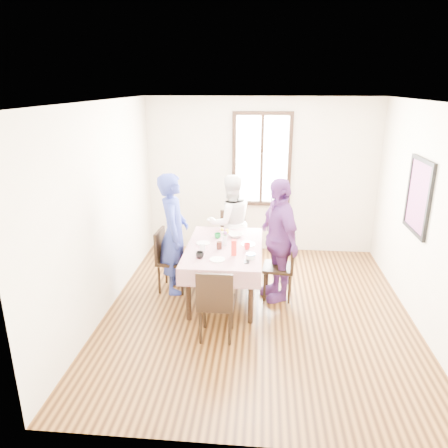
{
  "coord_description": "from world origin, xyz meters",
  "views": [
    {
      "loc": [
        0.01,
        -5.02,
        2.89
      ],
      "look_at": [
        -0.48,
        0.33,
        1.1
      ],
      "focal_mm": 33.77,
      "sensor_mm": 36.0,
      "label": 1
    }
  ],
  "objects": [
    {
      "name": "chair_right",
      "position": [
        0.28,
        0.42,
        0.46
      ],
      "size": [
        0.46,
        0.46,
        0.91
      ],
      "primitive_type": "cube",
      "rotation": [
        0.0,
        0.0,
        1.46
      ],
      "color": "black",
      "rests_on": "ground"
    },
    {
      "name": "jam_jar",
      "position": [
        -0.54,
        0.26,
        0.81
      ],
      "size": [
        0.07,
        0.07,
        0.1
      ],
      "primitive_type": "cylinder",
      "color": "black",
      "rests_on": "tablecloth"
    },
    {
      "name": "chair_far",
      "position": [
        -0.48,
        1.4,
        0.46
      ],
      "size": [
        0.48,
        0.48,
        0.91
      ],
      "primitive_type": "cube",
      "rotation": [
        0.0,
        0.0,
        2.97
      ],
      "color": "black",
      "rests_on": "ground"
    },
    {
      "name": "flower_bunch",
      "position": [
        -0.48,
        0.41,
        0.95
      ],
      "size": [
        0.09,
        0.09,
        0.1
      ],
      "primitive_type": null,
      "color": "yellow",
      "rests_on": "flower_vase"
    },
    {
      "name": "juice_carton",
      "position": [
        -0.33,
        0.07,
        0.87
      ],
      "size": [
        0.07,
        0.07,
        0.21
      ],
      "primitive_type": "cube",
      "color": "red",
      "rests_on": "tablecloth"
    },
    {
      "name": "chair_near",
      "position": [
        -0.48,
        -0.65,
        0.46
      ],
      "size": [
        0.42,
        0.42,
        0.91
      ],
      "primitive_type": "cube",
      "rotation": [
        0.0,
        0.0,
        -0.0
      ],
      "color": "black",
      "rests_on": "ground"
    },
    {
      "name": "plate_near",
      "position": [
        -0.52,
        -0.11,
        0.77
      ],
      "size": [
        0.2,
        0.2,
        0.01
      ],
      "primitive_type": "cylinder",
      "color": "white",
      "rests_on": "tablecloth"
    },
    {
      "name": "plate_right",
      "position": [
        -0.15,
        0.46,
        0.77
      ],
      "size": [
        0.2,
        0.2,
        0.01
      ],
      "primitive_type": "cylinder",
      "color": "white",
      "rests_on": "tablecloth"
    },
    {
      "name": "ground",
      "position": [
        0.0,
        0.0,
        0.0
      ],
      "size": [
        4.5,
        4.5,
        0.0
      ],
      "primitive_type": "plane",
      "color": "black",
      "rests_on": "ground"
    },
    {
      "name": "smartphone",
      "position": [
        -0.15,
        -0.14,
        0.77
      ],
      "size": [
        0.06,
        0.13,
        0.01
      ],
      "primitive_type": "cube",
      "color": "black",
      "rests_on": "tablecloth"
    },
    {
      "name": "mug_flag",
      "position": [
        -0.16,
        0.28,
        0.81
      ],
      "size": [
        0.12,
        0.12,
        0.09
      ],
      "primitive_type": "imported",
      "rotation": [
        0.0,
        0.0,
        0.43
      ],
      "color": "red",
      "rests_on": "tablecloth"
    },
    {
      "name": "plate_left",
      "position": [
        -0.78,
        0.45,
        0.77
      ],
      "size": [
        0.2,
        0.2,
        0.01
      ],
      "primitive_type": "cylinder",
      "color": "white",
      "rests_on": "tablecloth"
    },
    {
      "name": "flower_vase",
      "position": [
        -0.48,
        0.41,
        0.83
      ],
      "size": [
        0.07,
        0.07,
        0.13
      ],
      "primitive_type": "cylinder",
      "color": "silver",
      "rests_on": "tablecloth"
    },
    {
      "name": "butter_tub",
      "position": [
        -0.1,
        -0.04,
        0.79
      ],
      "size": [
        0.12,
        0.12,
        0.06
      ],
      "primitive_type": "cylinder",
      "color": "white",
      "rests_on": "tablecloth"
    },
    {
      "name": "person_right",
      "position": [
        0.26,
        0.42,
        0.86
      ],
      "size": [
        0.78,
        1.1,
        1.73
      ],
      "primitive_type": "imported",
      "rotation": [
        0.0,
        0.0,
        -1.17
      ],
      "color": "#602D73",
      "rests_on": "ground"
    },
    {
      "name": "back_wall",
      "position": [
        0.0,
        2.25,
        1.35
      ],
      "size": [
        4.0,
        0.0,
        4.0
      ],
      "primitive_type": "plane",
      "rotation": [
        1.57,
        0.0,
        0.0
      ],
      "color": "beige",
      "rests_on": "ground"
    },
    {
      "name": "mug_black",
      "position": [
        -0.75,
        -0.07,
        0.8
      ],
      "size": [
        0.11,
        0.11,
        0.08
      ],
      "primitive_type": "imported",
      "rotation": [
        0.0,
        0.0,
        0.05
      ],
      "color": "black",
      "rests_on": "tablecloth"
    },
    {
      "name": "tablecloth",
      "position": [
        -0.48,
        0.38,
        0.76
      ],
      "size": [
        1.03,
        1.61,
        0.01
      ],
      "primitive_type": "cube",
      "color": "#550011",
      "rests_on": "dining_table"
    },
    {
      "name": "person_far",
      "position": [
        -0.48,
        1.38,
        0.78
      ],
      "size": [
        0.93,
        0.85,
        1.56
      ],
      "primitive_type": "imported",
      "rotation": [
        0.0,
        0.0,
        3.56
      ],
      "color": "white",
      "rests_on": "ground"
    },
    {
      "name": "right_wall",
      "position": [
        2.0,
        0.0,
        1.35
      ],
      "size": [
        0.0,
        4.5,
        4.5
      ],
      "primitive_type": "plane",
      "rotation": [
        1.57,
        0.0,
        -1.57
      ],
      "color": "beige",
      "rests_on": "ground"
    },
    {
      "name": "art_poster",
      "position": [
        1.98,
        0.3,
        1.55
      ],
      "size": [
        0.04,
        0.76,
        0.96
      ],
      "primitive_type": "cube",
      "color": "red",
      "rests_on": "right_wall"
    },
    {
      "name": "window_frame",
      "position": [
        0.0,
        2.23,
        1.65
      ],
      "size": [
        1.02,
        0.06,
        1.62
      ],
      "primitive_type": "cube",
      "color": "black",
      "rests_on": "back_wall"
    },
    {
      "name": "drinking_glass",
      "position": [
        -0.75,
        0.17,
        0.82
      ],
      "size": [
        0.08,
        0.08,
        0.11
      ],
      "primitive_type": "cylinder",
      "color": "silver",
      "rests_on": "tablecloth"
    },
    {
      "name": "dining_table",
      "position": [
        -0.48,
        0.38,
        0.38
      ],
      "size": [
        0.91,
        1.49,
        0.75
      ],
      "primitive_type": "cube",
      "color": "black",
      "rests_on": "ground"
    },
    {
      "name": "person_left",
      "position": [
        -1.22,
        0.52,
        0.87
      ],
      "size": [
        0.5,
        0.68,
        1.74
      ],
      "primitive_type": "imported",
      "rotation": [
        0.0,
        0.0,
        1.7
      ],
      "color": "navy",
      "rests_on": "ground"
    },
    {
      "name": "window_pane",
      "position": [
        0.0,
        2.24,
        1.65
      ],
      "size": [
        0.9,
        0.02,
        1.5
      ],
      "primitive_type": "cube",
      "color": "white",
      "rests_on": "back_wall"
    },
    {
      "name": "serving_bowl",
      "position": [
        -0.35,
        0.76,
        0.79
      ],
      "size": [
        0.26,
        0.26,
        0.05
      ],
      "primitive_type": "imported",
      "rotation": [
        0.0,
        0.0,
        0.32
      ],
      "color": "white",
      "rests_on": "tablecloth"
    },
    {
      "name": "plate_far",
      "position": [
        -0.48,
        0.94,
        0.77
      ],
      "size": [
        0.2,
        0.2,
        0.01
      ],
      "primitive_type": "cylinder",
      "color": "white",
      "rests_on": "tablecloth"
    },
    {
      "name": "mug_green",
      "position": [
        -0.6,
        0.68,
        0.8
      ],
      "size": [
        0.11,
        0.11,
        0.08
      ],
      "primitive_type": "imported",
      "rotation": [
        0.0,
        0.0,
        -0.17
      ],
      "color": "#0C7226",
      "rests_on": "tablecloth"
    },
    {
      "name": "butter_lid",
      "position": [
        -0.1,
        -0.04,
        0.83
      ],
      "size": [
        0.12,
        0.12,
        0.01
      ],
      "primitive_type": "cylinder",
      "color": "blue",
      "rests_on": "butter_tub"
    },
    {
      "name": "chair_left",
      "position": [
        -1.24,
        0.52,
        0.46
      ],
      "size": [
        0.45,
        0.45,
        0.91
      ],
      "primitive_type": "cube",
      "rotation": [
        0.0,
        0.0,
        -1.64
      ],
      "color": "black",
      "rests_on": "ground"
    }
  ]
}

